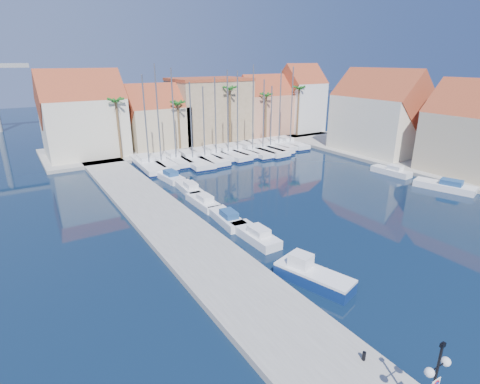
% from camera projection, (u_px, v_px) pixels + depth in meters
% --- Properties ---
extents(ground, '(260.00, 260.00, 0.00)m').
position_uv_depth(ground, '(352.00, 269.00, 28.84)').
color(ground, black).
rests_on(ground, ground).
extents(quay_west, '(6.00, 77.00, 0.50)m').
position_uv_depth(quay_west, '(175.00, 229.00, 35.03)').
color(quay_west, gray).
rests_on(quay_west, ground).
extents(shore_north, '(54.00, 16.00, 0.50)m').
position_uv_depth(shore_north, '(197.00, 142.00, 72.08)').
color(shore_north, gray).
rests_on(shore_north, ground).
extents(shore_east, '(12.00, 60.00, 0.50)m').
position_uv_depth(shore_east, '(423.00, 164.00, 56.76)').
color(shore_east, gray).
rests_on(shore_east, ground).
extents(lamp_post, '(1.48, 0.41, 4.35)m').
position_uv_depth(lamp_post, '(437.00, 373.00, 15.02)').
color(lamp_post, black).
rests_on(lamp_post, quay_west).
extents(bollard, '(0.20, 0.20, 0.49)m').
position_uv_depth(bollard, '(364.00, 356.00, 19.36)').
color(bollard, black).
rests_on(bollard, quay_west).
extents(fishing_boat, '(3.49, 6.04, 2.01)m').
position_uv_depth(fishing_boat, '(312.00, 275.00, 26.79)').
color(fishing_boat, navy).
rests_on(fishing_boat, ground).
extents(motorboat_west_0, '(1.90, 5.71, 1.40)m').
position_uv_depth(motorboat_west_0, '(256.00, 235.00, 33.30)').
color(motorboat_west_0, white).
rests_on(motorboat_west_0, ground).
extents(motorboat_west_1, '(2.20, 5.65, 1.40)m').
position_uv_depth(motorboat_west_1, '(227.00, 218.00, 36.85)').
color(motorboat_west_1, white).
rests_on(motorboat_west_1, ground).
extents(motorboat_west_2, '(1.77, 5.44, 1.40)m').
position_uv_depth(motorboat_west_2, '(203.00, 201.00, 41.07)').
color(motorboat_west_2, white).
rests_on(motorboat_west_2, ground).
extents(motorboat_west_3, '(2.17, 5.65, 1.40)m').
position_uv_depth(motorboat_west_3, '(190.00, 188.00, 45.21)').
color(motorboat_west_3, white).
rests_on(motorboat_west_3, ground).
extents(motorboat_west_4, '(2.37, 5.99, 1.40)m').
position_uv_depth(motorboat_west_4, '(169.00, 176.00, 49.98)').
color(motorboat_west_4, white).
rests_on(motorboat_west_4, ground).
extents(motorboat_east_0, '(4.16, 7.22, 1.40)m').
position_uv_depth(motorboat_east_0, '(445.00, 186.00, 46.15)').
color(motorboat_east_0, white).
rests_on(motorboat_east_0, ground).
extents(motorboat_east_1, '(2.24, 5.61, 1.40)m').
position_uv_depth(motorboat_east_1, '(392.00, 171.00, 52.33)').
color(motorboat_east_1, white).
rests_on(motorboat_east_1, ground).
extents(sailboat_0, '(3.53, 11.34, 13.33)m').
position_uv_depth(sailboat_0, '(148.00, 164.00, 55.55)').
color(sailboat_0, white).
rests_on(sailboat_0, ground).
extents(sailboat_1, '(2.55, 8.96, 14.73)m').
position_uv_depth(sailboat_1, '(160.00, 162.00, 56.42)').
color(sailboat_1, white).
rests_on(sailboat_1, ground).
extents(sailboat_2, '(2.49, 9.13, 14.13)m').
position_uv_depth(sailboat_2, '(175.00, 159.00, 58.15)').
color(sailboat_2, white).
rests_on(sailboat_2, ground).
extents(sailboat_3, '(3.96, 12.21, 12.18)m').
position_uv_depth(sailboat_3, '(191.00, 159.00, 58.32)').
color(sailboat_3, white).
rests_on(sailboat_3, ground).
extents(sailboat_4, '(3.84, 11.62, 11.47)m').
position_uv_depth(sailboat_4, '(203.00, 157.00, 59.38)').
color(sailboat_4, white).
rests_on(sailboat_4, ground).
extents(sailboat_5, '(3.09, 9.39, 12.71)m').
position_uv_depth(sailboat_5, '(215.00, 154.00, 61.15)').
color(sailboat_5, white).
rests_on(sailboat_5, ground).
extents(sailboat_6, '(3.67, 11.25, 13.77)m').
position_uv_depth(sailboat_6, '(226.00, 153.00, 62.12)').
color(sailboat_6, white).
rests_on(sailboat_6, ground).
extents(sailboat_7, '(3.31, 10.10, 13.58)m').
position_uv_depth(sailboat_7, '(236.00, 151.00, 63.36)').
color(sailboat_7, white).
rests_on(sailboat_7, ground).
extents(sailboat_8, '(3.01, 11.23, 14.49)m').
position_uv_depth(sailboat_8, '(250.00, 150.00, 64.09)').
color(sailboat_8, white).
rests_on(sailboat_8, ground).
extents(sailboat_9, '(3.98, 12.24, 12.19)m').
position_uv_depth(sailboat_9, '(260.00, 149.00, 64.96)').
color(sailboat_9, white).
rests_on(sailboat_9, ground).
extents(sailboat_10, '(3.47, 11.07, 11.07)m').
position_uv_depth(sailboat_10, '(268.00, 147.00, 66.44)').
color(sailboat_10, white).
rests_on(sailboat_10, ground).
extents(sailboat_11, '(2.53, 9.44, 13.63)m').
position_uv_depth(sailboat_11, '(277.00, 144.00, 68.23)').
color(sailboat_11, white).
rests_on(sailboat_11, ground).
extents(sailboat_12, '(3.27, 10.04, 14.10)m').
position_uv_depth(sailboat_12, '(288.00, 143.00, 69.36)').
color(sailboat_12, white).
rests_on(sailboat_12, ground).
extents(building_0, '(12.30, 9.00, 13.50)m').
position_uv_depth(building_0, '(84.00, 118.00, 59.17)').
color(building_0, beige).
rests_on(building_0, shore_north).
extents(building_1, '(10.30, 8.00, 11.00)m').
position_uv_depth(building_1, '(157.00, 119.00, 65.59)').
color(building_1, '#CCB990').
rests_on(building_1, shore_north).
extents(building_2, '(14.20, 10.20, 11.50)m').
position_uv_depth(building_2, '(210.00, 109.00, 71.57)').
color(building_2, '#98815D').
rests_on(building_2, shore_north).
extents(building_3, '(10.30, 8.00, 12.00)m').
position_uv_depth(building_3, '(264.00, 108.00, 76.92)').
color(building_3, tan).
rests_on(building_3, shore_north).
extents(building_4, '(8.30, 8.00, 14.00)m').
position_uv_depth(building_4, '(301.00, 100.00, 80.25)').
color(building_4, white).
rests_on(building_4, shore_north).
extents(building_5, '(9.00, 12.30, 12.50)m').
position_uv_depth(building_5, '(479.00, 134.00, 49.26)').
color(building_5, '#CCB990').
rests_on(building_5, shore_east).
extents(building_6, '(9.00, 14.30, 13.50)m').
position_uv_depth(building_6, '(379.00, 115.00, 61.84)').
color(building_6, beige).
rests_on(building_6, shore_east).
extents(palm_0, '(2.60, 2.60, 10.15)m').
position_uv_depth(palm_0, '(116.00, 103.00, 56.32)').
color(palm_0, brown).
rests_on(palm_0, shore_north).
extents(palm_1, '(2.60, 2.60, 9.15)m').
position_uv_depth(palm_1, '(178.00, 105.00, 61.65)').
color(palm_1, brown).
rests_on(palm_1, shore_north).
extents(palm_2, '(2.60, 2.60, 11.15)m').
position_uv_depth(palm_2, '(230.00, 91.00, 66.02)').
color(palm_2, brown).
rests_on(palm_2, shore_north).
extents(palm_3, '(2.60, 2.60, 9.65)m').
position_uv_depth(palm_3, '(266.00, 97.00, 70.50)').
color(palm_3, brown).
rests_on(palm_3, shore_north).
extents(palm_4, '(2.60, 2.60, 10.65)m').
position_uv_depth(palm_4, '(299.00, 90.00, 74.19)').
color(palm_4, brown).
rests_on(palm_4, shore_north).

